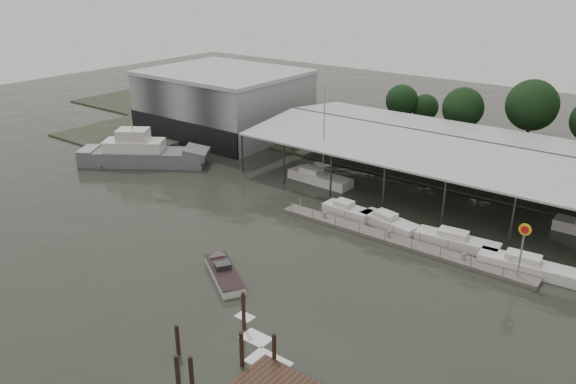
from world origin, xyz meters
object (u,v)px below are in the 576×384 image
Objects in this scene: shell_fuel_sign at (523,241)px; grey_trawler at (143,154)px; white_sailboat at (319,178)px; speedboat_underway at (223,271)px.

grey_trawler is (-52.38, 0.25, -2.35)m from shell_fuel_sign.
white_sailboat reaches higher than shell_fuel_sign.
shell_fuel_sign is 0.32× the size of grey_trawler.
speedboat_underway is at bearing -144.38° from shell_fuel_sign.
shell_fuel_sign is 0.33× the size of speedboat_underway.
shell_fuel_sign is 0.43× the size of white_sailboat.
white_sailboat is at bearing 161.46° from shell_fuel_sign.
shell_fuel_sign is 27.01m from speedboat_underway.
white_sailboat is at bearing -13.29° from grey_trawler.
shell_fuel_sign is 52.44m from grey_trawler.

